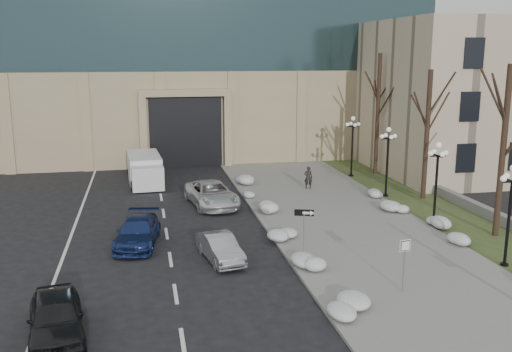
{
  "coord_description": "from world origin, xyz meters",
  "views": [
    {
      "loc": [
        -7.52,
        -15.68,
        9.54
      ],
      "look_at": [
        -2.07,
        11.59,
        3.5
      ],
      "focal_mm": 40.0,
      "sensor_mm": 36.0,
      "label": 1
    }
  ],
  "objects_px": {
    "car_b": "(220,248)",
    "keep_sign": "(405,254)",
    "lamppost_d": "(352,138)",
    "lamppost_c": "(388,152)",
    "car_c": "(138,232)",
    "car_a": "(56,317)",
    "lamppost_b": "(437,172)",
    "box_truck": "(145,170)",
    "car_d": "(212,194)",
    "one_way_sign": "(307,219)",
    "car_e": "(140,167)",
    "lamppost_a": "(510,202)",
    "pedestrian": "(308,178)"
  },
  "relations": [
    {
      "from": "car_b",
      "to": "keep_sign",
      "type": "relative_size",
      "value": 1.64
    },
    {
      "from": "lamppost_d",
      "to": "lamppost_c",
      "type": "bearing_deg",
      "value": -90.0
    },
    {
      "from": "car_c",
      "to": "keep_sign",
      "type": "distance_m",
      "value": 13.34
    },
    {
      "from": "car_a",
      "to": "lamppost_c",
      "type": "bearing_deg",
      "value": 31.12
    },
    {
      "from": "lamppost_b",
      "to": "car_a",
      "type": "bearing_deg",
      "value": -153.84
    },
    {
      "from": "keep_sign",
      "to": "lamppost_c",
      "type": "xyz_separation_m",
      "value": [
        5.81,
        14.78,
        1.39
      ]
    },
    {
      "from": "keep_sign",
      "to": "lamppost_b",
      "type": "bearing_deg",
      "value": 46.93
    },
    {
      "from": "box_truck",
      "to": "lamppost_c",
      "type": "relative_size",
      "value": 1.4
    },
    {
      "from": "car_d",
      "to": "keep_sign",
      "type": "distance_m",
      "value": 16.15
    },
    {
      "from": "lamppost_b",
      "to": "box_truck",
      "type": "bearing_deg",
      "value": 138.34
    },
    {
      "from": "box_truck",
      "to": "one_way_sign",
      "type": "bearing_deg",
      "value": -72.02
    },
    {
      "from": "one_way_sign",
      "to": "car_b",
      "type": "bearing_deg",
      "value": -175.94
    },
    {
      "from": "car_b",
      "to": "one_way_sign",
      "type": "distance_m",
      "value": 4.29
    },
    {
      "from": "car_e",
      "to": "one_way_sign",
      "type": "bearing_deg",
      "value": -81.29
    },
    {
      "from": "car_e",
      "to": "car_d",
      "type": "bearing_deg",
      "value": -77.72
    },
    {
      "from": "car_e",
      "to": "lamppost_a",
      "type": "relative_size",
      "value": 0.81
    },
    {
      "from": "car_b",
      "to": "lamppost_a",
      "type": "bearing_deg",
      "value": -26.25
    },
    {
      "from": "car_c",
      "to": "lamppost_a",
      "type": "xyz_separation_m",
      "value": [
        16.29,
        -6.41,
        2.39
      ]
    },
    {
      "from": "lamppost_c",
      "to": "lamppost_d",
      "type": "bearing_deg",
      "value": 90.0
    },
    {
      "from": "car_a",
      "to": "car_d",
      "type": "xyz_separation_m",
      "value": [
        7.28,
        16.04,
        0.01
      ]
    },
    {
      "from": "keep_sign",
      "to": "one_way_sign",
      "type": "bearing_deg",
      "value": 115.21
    },
    {
      "from": "box_truck",
      "to": "one_way_sign",
      "type": "relative_size",
      "value": 2.66
    },
    {
      "from": "car_a",
      "to": "box_truck",
      "type": "relative_size",
      "value": 0.66
    },
    {
      "from": "one_way_sign",
      "to": "lamppost_c",
      "type": "xyz_separation_m",
      "value": [
        8.59,
        10.54,
        1.0
      ]
    },
    {
      "from": "car_b",
      "to": "car_c",
      "type": "height_order",
      "value": "car_c"
    },
    {
      "from": "car_a",
      "to": "pedestrian",
      "type": "xyz_separation_m",
      "value": [
        14.47,
        18.85,
        0.16
      ]
    },
    {
      "from": "car_a",
      "to": "box_truck",
      "type": "xyz_separation_m",
      "value": [
        3.19,
        23.38,
        0.25
      ]
    },
    {
      "from": "one_way_sign",
      "to": "lamppost_a",
      "type": "bearing_deg",
      "value": 1.59
    },
    {
      "from": "lamppost_b",
      "to": "lamppost_d",
      "type": "xyz_separation_m",
      "value": [
        0.0,
        13.0,
        0.0
      ]
    },
    {
      "from": "lamppost_d",
      "to": "lamppost_b",
      "type": "bearing_deg",
      "value": -90.0
    },
    {
      "from": "lamppost_b",
      "to": "lamppost_d",
      "type": "relative_size",
      "value": 1.0
    },
    {
      "from": "pedestrian",
      "to": "car_c",
      "type": "bearing_deg",
      "value": 54.21
    },
    {
      "from": "lamppost_b",
      "to": "lamppost_c",
      "type": "xyz_separation_m",
      "value": [
        0.0,
        6.5,
        0.0
      ]
    },
    {
      "from": "car_e",
      "to": "lamppost_c",
      "type": "relative_size",
      "value": 0.81
    },
    {
      "from": "car_c",
      "to": "lamppost_c",
      "type": "height_order",
      "value": "lamppost_c"
    },
    {
      "from": "lamppost_a",
      "to": "lamppost_b",
      "type": "xyz_separation_m",
      "value": [
        0.0,
        6.5,
        0.0
      ]
    },
    {
      "from": "box_truck",
      "to": "lamppost_c",
      "type": "bearing_deg",
      "value": -29.3
    },
    {
      "from": "box_truck",
      "to": "pedestrian",
      "type": "bearing_deg",
      "value": -25.61
    },
    {
      "from": "car_a",
      "to": "lamppost_d",
      "type": "distance_m",
      "value": 29.4
    },
    {
      "from": "car_d",
      "to": "keep_sign",
      "type": "bearing_deg",
      "value": -77.08
    },
    {
      "from": "pedestrian",
      "to": "car_a",
      "type": "bearing_deg",
      "value": 67.46
    },
    {
      "from": "car_c",
      "to": "box_truck",
      "type": "relative_size",
      "value": 0.71
    },
    {
      "from": "pedestrian",
      "to": "keep_sign",
      "type": "relative_size",
      "value": 0.7
    },
    {
      "from": "lamppost_a",
      "to": "keep_sign",
      "type": "bearing_deg",
      "value": -162.92
    },
    {
      "from": "box_truck",
      "to": "car_a",
      "type": "bearing_deg",
      "value": -101.51
    },
    {
      "from": "car_c",
      "to": "keep_sign",
      "type": "height_order",
      "value": "keep_sign"
    },
    {
      "from": "one_way_sign",
      "to": "keep_sign",
      "type": "bearing_deg",
      "value": -39.19
    },
    {
      "from": "car_d",
      "to": "keep_sign",
      "type": "height_order",
      "value": "keep_sign"
    },
    {
      "from": "one_way_sign",
      "to": "lamppost_d",
      "type": "height_order",
      "value": "lamppost_d"
    },
    {
      "from": "car_c",
      "to": "car_e",
      "type": "distance_m",
      "value": 17.19
    }
  ]
}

